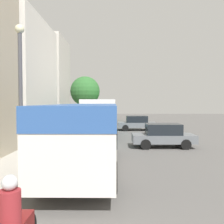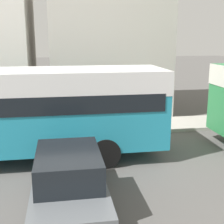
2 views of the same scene
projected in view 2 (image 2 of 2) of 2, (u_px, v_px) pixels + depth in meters
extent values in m
cube|color=beige|center=(106.00, 22.00, 17.33)|extent=(5.70, 6.19, 10.06)
cylinder|color=black|center=(97.00, 132.00, 12.39)|extent=(0.28, 1.00, 1.00)
cylinder|color=black|center=(105.00, 153.00, 10.14)|extent=(0.28, 1.00, 1.00)
cube|color=slate|center=(69.00, 188.00, 7.64)|extent=(3.92, 1.73, 0.51)
cube|color=black|center=(68.00, 165.00, 7.51)|extent=(2.15, 1.52, 0.68)
cylinder|color=black|center=(40.00, 178.00, 8.74)|extent=(0.64, 0.22, 0.64)
cylinder|color=black|center=(96.00, 174.00, 9.00)|extent=(0.64, 0.22, 0.64)
cylinder|color=black|center=(109.00, 222.00, 6.67)|extent=(0.64, 0.22, 0.64)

